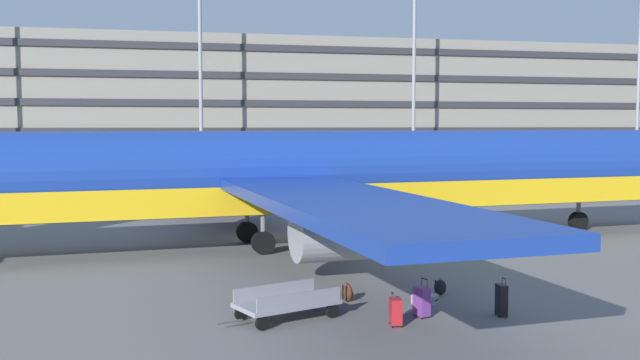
% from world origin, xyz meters
% --- Properties ---
extents(ground_plane, '(600.00, 600.00, 0.00)m').
position_xyz_m(ground_plane, '(0.00, 0.00, 0.00)').
color(ground_plane, slate).
extents(terminal_structure, '(165.51, 17.35, 14.52)m').
position_xyz_m(terminal_structure, '(0.00, 53.72, 7.26)').
color(terminal_structure, gray).
rests_on(terminal_structure, ground_plane).
extents(airliner, '(43.02, 35.05, 9.90)m').
position_xyz_m(airliner, '(0.12, -2.03, 2.89)').
color(airliner, navy).
rests_on(airliner, ground_plane).
extents(light_mast_center_left, '(1.80, 0.50, 22.60)m').
position_xyz_m(light_mast_center_left, '(-0.21, 39.43, 13.00)').
color(light_mast_center_left, gray).
rests_on(light_mast_center_left, ground_plane).
extents(light_mast_center_right, '(1.80, 0.50, 19.06)m').
position_xyz_m(light_mast_center_right, '(21.41, 39.43, 11.17)').
color(light_mast_center_right, gray).
rests_on(light_mast_center_right, ground_plane).
extents(light_mast_right, '(1.80, 0.50, 25.50)m').
position_xyz_m(light_mast_right, '(47.77, 39.43, 14.49)').
color(light_mast_right, gray).
rests_on(light_mast_right, ground_plane).
extents(suitcase_laid_flat, '(0.24, 0.42, 1.02)m').
position_xyz_m(suitcase_laid_flat, '(3.89, -14.05, 0.45)').
color(suitcase_laid_flat, black).
rests_on(suitcase_laid_flat, ground_plane).
extents(suitcase_navy, '(0.39, 0.48, 1.02)m').
position_xyz_m(suitcase_navy, '(1.81, -13.67, 0.42)').
color(suitcase_navy, '#72388C').
rests_on(suitcase_navy, ground_plane).
extents(suitcase_orange, '(0.34, 0.49, 0.84)m').
position_xyz_m(suitcase_orange, '(0.88, -14.28, 0.37)').
color(suitcase_orange, '#B21E23').
rests_on(suitcase_orange, ground_plane).
extents(suitcase_silver, '(0.79, 0.77, 0.26)m').
position_xyz_m(suitcase_silver, '(2.43, -12.33, 0.13)').
color(suitcase_silver, gray).
rests_on(suitcase_silver, ground_plane).
extents(backpack_teal, '(0.35, 0.40, 0.56)m').
position_xyz_m(backpack_teal, '(0.39, -11.59, 0.25)').
color(backpack_teal, '#592619').
rests_on(backpack_teal, ground_plane).
extents(backpack_black, '(0.38, 0.31, 0.49)m').
position_xyz_m(backpack_black, '(3.27, -11.42, 0.21)').
color(backpack_black, black).
rests_on(backpack_black, ground_plane).
extents(baggage_cart, '(3.33, 2.13, 0.82)m').
position_xyz_m(baggage_cart, '(-1.66, -13.06, 0.43)').
color(baggage_cart, gray).
rests_on(baggage_cart, ground_plane).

